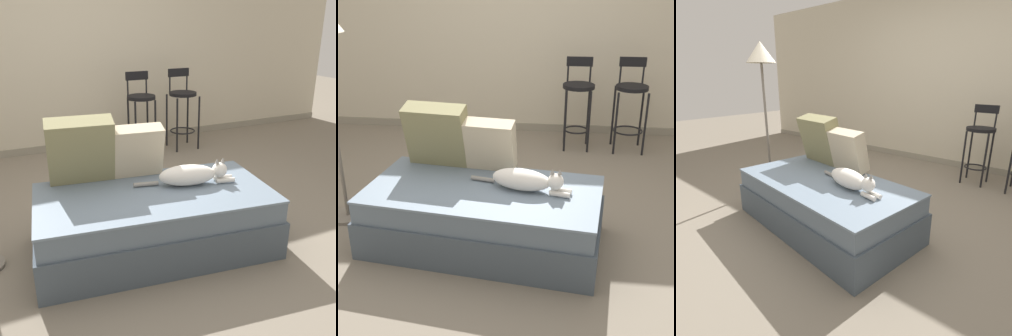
% 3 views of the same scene
% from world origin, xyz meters
% --- Properties ---
extents(ground_plane, '(16.00, 16.00, 0.00)m').
position_xyz_m(ground_plane, '(0.00, 0.00, 0.00)').
color(ground_plane, slate).
rests_on(ground_plane, ground).
extents(wall_back_panel, '(8.00, 0.10, 2.60)m').
position_xyz_m(wall_back_panel, '(0.00, 2.25, 1.30)').
color(wall_back_panel, beige).
rests_on(wall_back_panel, ground).
extents(wall_baseboard_trim, '(8.00, 0.02, 0.09)m').
position_xyz_m(wall_baseboard_trim, '(0.00, 2.20, 0.04)').
color(wall_baseboard_trim, gray).
rests_on(wall_baseboard_trim, ground).
extents(couch, '(1.76, 1.07, 0.44)m').
position_xyz_m(couch, '(0.00, -0.40, 0.23)').
color(couch, '#44505B').
rests_on(couch, ground).
extents(throw_pillow_corner, '(0.50, 0.34, 0.50)m').
position_xyz_m(throw_pillow_corner, '(-0.41, -0.01, 0.69)').
color(throw_pillow_corner, '#847F56').
rests_on(throw_pillow_corner, couch).
extents(throw_pillow_middle, '(0.41, 0.27, 0.41)m').
position_xyz_m(throw_pillow_middle, '(0.00, -0.07, 0.65)').
color(throw_pillow_middle, beige).
rests_on(throw_pillow_middle, couch).
extents(cat, '(0.73, 0.26, 0.19)m').
position_xyz_m(cat, '(0.30, -0.39, 0.52)').
color(cat, white).
rests_on(cat, couch).
extents(bar_stool_near_window, '(0.34, 0.34, 0.99)m').
position_xyz_m(bar_stool_near_window, '(0.71, 1.67, 0.58)').
color(bar_stool_near_window, black).
rests_on(bar_stool_near_window, ground).
extents(floor_lamp, '(0.32, 0.32, 1.68)m').
position_xyz_m(floor_lamp, '(-1.16, -0.15, 1.42)').
color(floor_lamp, slate).
rests_on(floor_lamp, ground).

